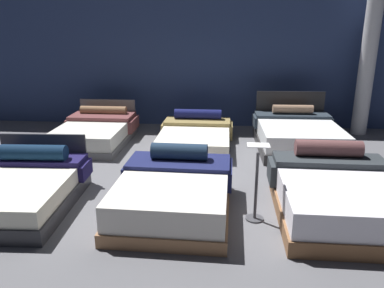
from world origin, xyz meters
TOP-DOWN VIEW (x-y plane):
  - ground_plane at (0.00, 0.00)m, footprint 18.00×18.00m
  - showroom_back_wall at (0.00, 3.70)m, footprint 18.00×0.06m
  - bed_0 at (-2.18, -1.14)m, footprint 1.60×2.01m
  - bed_1 at (0.00, -1.14)m, footprint 1.58×1.95m
  - bed_2 at (2.19, -1.09)m, footprint 1.71×1.97m
  - bed_3 at (-2.14, 1.93)m, footprint 1.53×2.15m
  - bed_4 at (0.06, 1.89)m, footprint 1.59×2.09m
  - bed_5 at (2.19, 1.91)m, footprint 1.72×2.15m
  - price_sign at (1.10, -1.26)m, footprint 0.28×0.24m
  - support_pillar at (3.87, 3.21)m, footprint 0.35×0.35m

SIDE VIEW (x-z plane):
  - ground_plane at x=0.00m, z-range -0.02..0.00m
  - bed_4 at x=0.06m, z-range -0.12..0.52m
  - bed_3 at x=-2.14m, z-range -0.14..0.64m
  - bed_0 at x=-2.18m, z-range -0.15..0.66m
  - bed_1 at x=0.00m, z-range -0.13..0.68m
  - bed_5 at x=2.19m, z-range -0.23..0.80m
  - bed_2 at x=2.19m, z-range -0.14..0.72m
  - price_sign at x=1.10m, z-range -0.12..0.92m
  - showroom_back_wall at x=0.00m, z-range 0.00..3.50m
  - support_pillar at x=3.87m, z-range 0.00..3.50m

